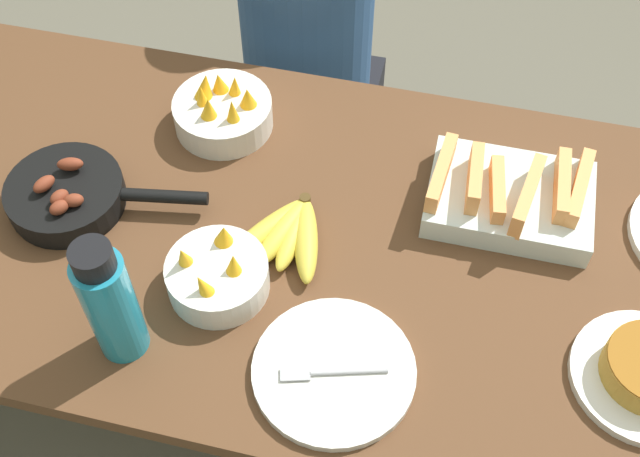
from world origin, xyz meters
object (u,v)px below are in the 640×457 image
Objects in this scene: banana_bunch at (288,233)px; skillet at (69,195)px; empty_plate_far_left at (334,371)px; person_figure at (307,71)px; water_bottle at (110,303)px; fruit_bowl_citrus at (217,275)px; fruit_bowl_mango at (223,111)px; melon_tray at (510,196)px.

skillet reaches higher than banana_bunch.
empty_plate_far_left is 0.22× the size of person_figure.
person_figure is (0.07, 0.94, -0.36)m from water_bottle.
fruit_bowl_mango is at bearing 106.10° from fruit_bowl_citrus.
fruit_bowl_mango is (-0.33, 0.48, 0.03)m from empty_plate_far_left.
person_figure reaches higher than skillet.
fruit_bowl_citrus is at bearing -86.50° from person_figure.
person_figure is at bearing 59.84° from skillet.
skillet is 1.89× the size of fruit_bowl_mango.
fruit_bowl_citrus is 0.15× the size of person_figure.
melon_tray is 0.57m from fruit_bowl_mango.
fruit_bowl_mango is at bearing -97.12° from person_figure.
empty_plate_far_left is (0.54, -0.22, -0.02)m from skillet.
empty_plate_far_left is at bearing -55.39° from fruit_bowl_mango.
melon_tray is at bearing 23.51° from banana_bunch.
banana_bunch is 0.40m from melon_tray.
water_bottle reaches higher than fruit_bowl_mango.
skillet is (-0.77, -0.17, -0.01)m from melon_tray.
person_figure is (-0.14, 0.68, -0.26)m from banana_bunch.
skillet reaches higher than empty_plate_far_left.
banana_bunch is 0.15m from fruit_bowl_citrus.
person_figure is at bearing 93.50° from fruit_bowl_citrus.
person_figure is at bearing 106.55° from empty_plate_far_left.
empty_plate_far_left is 0.25m from fruit_bowl_citrus.
skillet is 0.79m from person_figure.
empty_plate_far_left is (0.14, -0.23, -0.01)m from banana_bunch.
empty_plate_far_left is (-0.23, -0.39, -0.03)m from melon_tray.
fruit_bowl_mango is 0.75× the size of water_bottle.
melon_tray is at bearing 31.52° from fruit_bowl_citrus.
skillet is 0.33m from fruit_bowl_citrus.
fruit_bowl_mango is at bearing 88.88° from water_bottle.
skillet is (-0.40, -0.01, 0.01)m from banana_bunch.
person_figure reaches higher than banana_bunch.
skillet is at bearing -178.00° from banana_bunch.
water_bottle is at bearing -143.83° from melon_tray.
water_bottle is 0.22× the size of person_figure.
fruit_bowl_mango is at bearing 41.40° from skillet.
melon_tray is 0.25× the size of person_figure.
fruit_bowl_citrus is 0.85m from person_figure.
skillet is at bearing 129.20° from water_bottle.
melon_tray is at bearing 3.20° from skillet.
banana_bunch is 1.13× the size of fruit_bowl_citrus.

